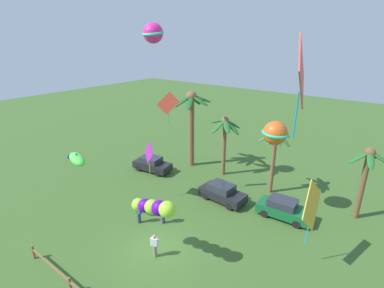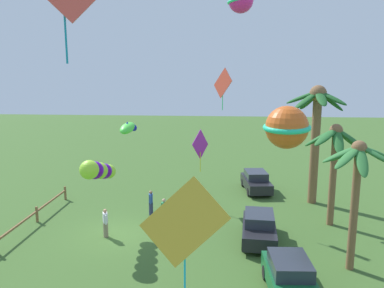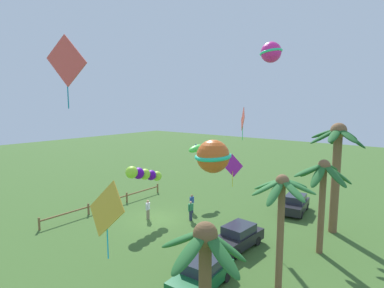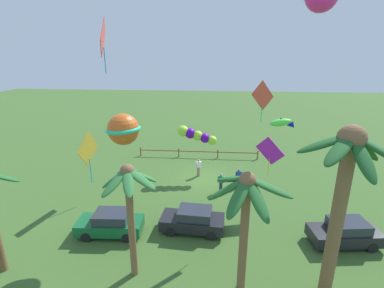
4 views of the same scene
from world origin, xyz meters
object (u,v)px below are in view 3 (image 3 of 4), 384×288
object	(u,v)px
parked_car_1	(238,237)
parked_car_2	(202,274)
palm_tree_3	(323,182)
kite_diamond_1	(66,61)
palm_tree_0	(282,202)
kite_diamond_2	(243,119)
palm_tree_1	(337,154)
parked_car_0	(295,204)
kite_ball_5	(271,52)
palm_tree_2	(205,271)
spectator_0	(191,211)
kite_tube_0	(143,174)
kite_diamond_7	(106,210)
kite_fish_4	(197,149)
kite_ball_3	(213,156)
spectator_2	(148,209)
spectator_1	(192,203)
kite_diamond_6	(233,166)

from	to	relation	value
parked_car_1	parked_car_2	size ratio (longest dim) A/B	1.00
palm_tree_3	kite_diamond_1	world-z (taller)	kite_diamond_1
palm_tree_0	kite_diamond_1	world-z (taller)	kite_diamond_1
palm_tree_0	kite_diamond_2	bearing A→B (deg)	-138.24
palm_tree_1	parked_car_0	size ratio (longest dim) A/B	1.96
palm_tree_3	kite_ball_5	size ratio (longest dim) A/B	3.22
palm_tree_0	palm_tree_2	size ratio (longest dim) A/B	1.03
palm_tree_1	spectator_0	bearing A→B (deg)	-63.67
kite_tube_0	kite_diamond_7	bearing A→B (deg)	35.80
palm_tree_0	kite_diamond_1	size ratio (longest dim) A/B	1.44
kite_fish_4	kite_ball_5	xyz separation A→B (m)	(0.48, 7.64, 8.32)
palm_tree_2	kite_ball_3	xyz separation A→B (m)	(-5.63, -3.60, 2.49)
parked_car_1	kite_diamond_1	size ratio (longest dim) A/B	0.97
kite_ball_5	kite_diamond_2	bearing A→B (deg)	-24.26
palm_tree_0	parked_car_0	bearing A→B (deg)	-163.91
palm_tree_1	parked_car_0	xyz separation A→B (m)	(-2.33, -3.62, -5.06)
spectator_2	kite_diamond_1	size ratio (longest dim) A/B	0.39
parked_car_0	parked_car_1	xyz separation A→B (m)	(8.83, -0.56, 0.00)
palm_tree_0	kite_fish_4	size ratio (longest dim) A/B	2.80
palm_tree_2	parked_car_2	distance (m)	6.54
palm_tree_1	palm_tree_2	bearing A→B (deg)	-0.02
palm_tree_2	kite_ball_3	size ratio (longest dim) A/B	2.34
palm_tree_1	kite_ball_3	size ratio (longest dim) A/B	3.27
parked_car_2	kite_tube_0	distance (m)	10.67
kite_tube_0	kite_fish_4	distance (m)	7.37
spectator_1	palm_tree_3	bearing A→B (deg)	86.52
palm_tree_0	kite_ball_3	xyz separation A→B (m)	(1.17, -3.28, 2.09)
palm_tree_3	parked_car_2	world-z (taller)	palm_tree_3
spectator_0	kite_diamond_1	size ratio (longest dim) A/B	0.39
parked_car_2	kite_ball_3	size ratio (longest dim) A/B	1.63
palm_tree_2	spectator_2	distance (m)	15.82
parked_car_0	palm_tree_1	bearing A→B (deg)	57.19
palm_tree_3	kite_diamond_1	distance (m)	16.61
parked_car_2	kite_diamond_7	world-z (taller)	kite_diamond_7
kite_tube_0	kite_ball_5	distance (m)	13.85
palm_tree_2	palm_tree_3	distance (m)	12.01
palm_tree_2	kite_ball_3	bearing A→B (deg)	-147.44
kite_diamond_1	kite_diamond_7	world-z (taller)	kite_diamond_1
kite_tube_0	kite_ball_3	world-z (taller)	kite_ball_3
spectator_2	kite_fish_4	distance (m)	8.15
parked_car_0	kite_tube_0	size ratio (longest dim) A/B	1.19
palm_tree_1	kite_diamond_2	xyz separation A→B (m)	(2.51, -6.21, 2.33)
spectator_1	kite_fish_4	xyz separation A→B (m)	(-3.57, -2.22, 4.17)
palm_tree_2	spectator_2	xyz separation A→B (m)	(-9.23, -12.41, -3.32)
parked_car_2	spectator_2	size ratio (longest dim) A/B	2.51
parked_car_2	kite_diamond_1	distance (m)	13.52
kite_tube_0	kite_diamond_6	world-z (taller)	kite_diamond_6
palm_tree_1	spectator_0	size ratio (longest dim) A/B	5.04
parked_car_0	spectator_0	world-z (taller)	spectator_0
parked_car_1	kite_ball_5	bearing A→B (deg)	-171.23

